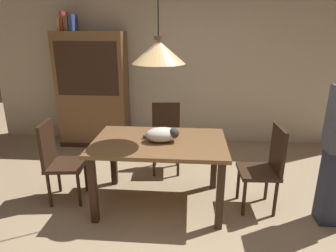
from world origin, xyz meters
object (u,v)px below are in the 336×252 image
at_px(chair_left_side, 58,158).
at_px(dining_table, 160,150).
at_px(cat_sleeping, 163,134).
at_px(book_red_tall, 64,21).
at_px(book_blue_wide, 73,23).
at_px(book_yellow_short, 61,25).
at_px(book_brown_thick, 68,23).
at_px(chair_far_back, 166,134).
at_px(pendant_lamp, 159,52).
at_px(chair_right_side, 266,165).
at_px(hutch_bookcase, 93,92).

bearing_deg(chair_left_side, dining_table, 0.45).
distance_m(cat_sleeping, book_red_tall, 2.70).
xyz_separation_m(chair_left_side, book_blue_wide, (-0.38, 1.75, 1.46)).
relative_size(dining_table, book_yellow_short, 7.00).
distance_m(cat_sleeping, book_brown_thick, 2.64).
relative_size(chair_far_back, book_yellow_short, 4.65).
xyz_separation_m(chair_left_side, book_yellow_short, (-0.58, 1.75, 1.43)).
relative_size(chair_far_back, book_blue_wide, 3.88).
bearing_deg(dining_table, book_red_tall, 133.43).
bearing_deg(chair_left_side, book_brown_thick, 104.54).
height_order(pendant_lamp, book_blue_wide, pendant_lamp).
bearing_deg(dining_table, chair_left_side, -179.55).
bearing_deg(cat_sleeping, chair_far_back, 92.84).
relative_size(dining_table, chair_far_back, 1.51).
xyz_separation_m(pendant_lamp, book_red_tall, (-1.65, 1.74, 0.33)).
height_order(cat_sleeping, pendant_lamp, pendant_lamp).
bearing_deg(chair_far_back, dining_table, -89.57).
xyz_separation_m(chair_right_side, hutch_bookcase, (-2.41, 1.74, 0.38)).
height_order(chair_far_back, book_red_tall, book_red_tall).
height_order(dining_table, chair_left_side, chair_left_side).
bearing_deg(chair_far_back, book_red_tall, 152.26).
distance_m(chair_far_back, cat_sleeping, 0.95).
distance_m(chair_far_back, book_yellow_short, 2.38).
bearing_deg(dining_table, book_brown_thick, 132.25).
relative_size(chair_right_side, pendant_lamp, 0.72).
relative_size(chair_right_side, book_red_tall, 3.32).
bearing_deg(book_brown_thick, book_yellow_short, 180.00).
xyz_separation_m(chair_far_back, cat_sleeping, (0.04, -0.89, 0.32)).
distance_m(chair_right_side, book_red_tall, 3.59).
height_order(dining_table, hutch_bookcase, hutch_bookcase).
xyz_separation_m(chair_left_side, chair_right_side, (2.26, 0.01, 0.00)).
height_order(book_red_tall, book_blue_wide, book_red_tall).
bearing_deg(book_red_tall, chair_left_side, -73.43).
relative_size(hutch_bookcase, book_blue_wide, 7.71).
height_order(cat_sleeping, book_blue_wide, book_blue_wide).
xyz_separation_m(chair_right_side, pendant_lamp, (-1.13, -0.00, 1.15)).
bearing_deg(book_blue_wide, book_red_tall, 180.00).
relative_size(cat_sleeping, hutch_bookcase, 0.22).
relative_size(chair_far_back, pendant_lamp, 0.72).
xyz_separation_m(dining_table, book_blue_wide, (-1.51, 1.74, 1.32)).
height_order(chair_left_side, hutch_bookcase, hutch_bookcase).
bearing_deg(hutch_bookcase, book_blue_wide, 179.62).
height_order(chair_left_side, chair_far_back, same).
xyz_separation_m(chair_right_side, cat_sleeping, (-1.09, -0.02, 0.32)).
bearing_deg(chair_right_side, chair_far_back, 142.36).
distance_m(dining_table, pendant_lamp, 1.01).
bearing_deg(pendant_lamp, chair_right_side, 0.15).
distance_m(book_brown_thick, book_blue_wide, 0.08).
relative_size(chair_right_side, cat_sleeping, 2.33).
relative_size(dining_table, book_blue_wide, 5.83).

